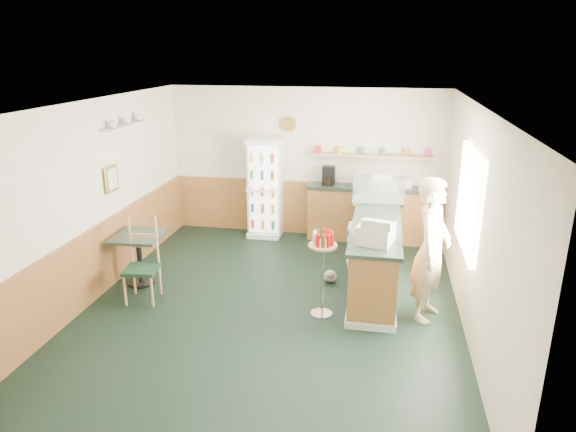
% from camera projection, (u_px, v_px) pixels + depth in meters
% --- Properties ---
extents(ground, '(6.00, 6.00, 0.00)m').
position_uv_depth(ground, '(271.00, 306.00, 6.98)').
color(ground, black).
rests_on(ground, ground).
extents(room_envelope, '(5.04, 6.02, 2.72)m').
position_uv_depth(room_envelope, '(265.00, 184.00, 7.23)').
color(room_envelope, '#EFE7CC').
rests_on(room_envelope, ground).
extents(service_counter, '(0.68, 3.01, 1.01)m').
position_uv_depth(service_counter, '(375.00, 252.00, 7.61)').
color(service_counter, '#A97836').
rests_on(service_counter, ground).
extents(back_counter, '(2.24, 0.42, 1.69)m').
position_uv_depth(back_counter, '(369.00, 212.00, 9.22)').
color(back_counter, '#A97836').
rests_on(back_counter, ground).
extents(drinks_fridge, '(0.60, 0.52, 1.82)m').
position_uv_depth(drinks_fridge, '(265.00, 188.00, 9.38)').
color(drinks_fridge, white).
rests_on(drinks_fridge, ground).
extents(display_case, '(0.80, 0.42, 0.46)m').
position_uv_depth(display_case, '(379.00, 189.00, 8.04)').
color(display_case, silver).
rests_on(display_case, service_counter).
extents(cash_register, '(0.51, 0.52, 0.24)m').
position_uv_depth(cash_register, '(376.00, 234.00, 6.44)').
color(cash_register, beige).
rests_on(cash_register, service_counter).
extents(shopkeeper, '(0.63, 0.74, 1.87)m').
position_uv_depth(shopkeeper, '(431.00, 250.00, 6.43)').
color(shopkeeper, tan).
rests_on(shopkeeper, ground).
extents(condiment_stand, '(0.37, 0.37, 1.15)m').
position_uv_depth(condiment_stand, '(323.00, 259.00, 6.53)').
color(condiment_stand, silver).
rests_on(condiment_stand, ground).
extents(newspaper_rack, '(0.09, 0.41, 0.66)m').
position_uv_depth(newspaper_rack, '(351.00, 246.00, 7.59)').
color(newspaper_rack, black).
rests_on(newspaper_rack, ground).
extents(cafe_table, '(0.75, 0.75, 0.77)m').
position_uv_depth(cafe_table, '(139.00, 249.00, 7.50)').
color(cafe_table, black).
rests_on(cafe_table, ground).
extents(cafe_chair, '(0.49, 0.49, 1.16)m').
position_uv_depth(cafe_chair, '(144.00, 257.00, 7.06)').
color(cafe_chair, black).
rests_on(cafe_chair, ground).
extents(dog_doorstop, '(0.19, 0.25, 0.23)m').
position_uv_depth(dog_doorstop, '(330.00, 276.00, 7.65)').
color(dog_doorstop, gray).
rests_on(dog_doorstop, ground).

